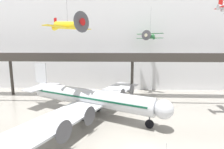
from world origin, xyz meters
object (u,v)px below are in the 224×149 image
airliner_silver_main (89,98)px  suspended_plane_green_biplane (150,37)px  suspended_plane_yellow_lowwing (68,25)px  stanchion_barrier (166,149)px

airliner_silver_main → suspended_plane_green_biplane: 23.13m
suspended_plane_green_biplane → suspended_plane_yellow_lowwing: suspended_plane_yellow_lowwing is taller
suspended_plane_green_biplane → suspended_plane_yellow_lowwing: bearing=-12.7°
airliner_silver_main → stanchion_barrier: size_ratio=29.67×
airliner_silver_main → stanchion_barrier: 15.40m
airliner_silver_main → suspended_plane_yellow_lowwing: (-2.91, -1.28, 12.24)m
airliner_silver_main → suspended_plane_yellow_lowwing: 12.65m
suspended_plane_yellow_lowwing → suspended_plane_green_biplane: bearing=81.1°
stanchion_barrier → suspended_plane_green_biplane: bearing=85.6°
suspended_plane_green_biplane → stanchion_barrier: bearing=26.3°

